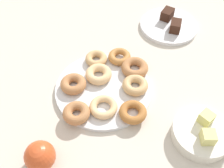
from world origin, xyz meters
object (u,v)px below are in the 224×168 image
object	(u,v)px
fruit_bowl	(201,133)
donut_5	(133,112)
donut_6	(135,85)
brownie_far	(175,26)
donut_8	(96,59)
cake_plate	(169,26)
donut_0	(73,84)
melon_chunk_left	(206,118)
donut_1	(103,107)
melon_chunk_right	(208,137)
donut_4	(119,57)
donut_plate	(104,89)
donut_2	(135,68)
brownie_near	(167,14)
donut_3	(99,74)
apple	(40,156)
donut_7	(76,113)

from	to	relation	value
fruit_bowl	donut_5	bearing A→B (deg)	-88.83
donut_6	brownie_far	distance (m)	0.34
donut_8	cake_plate	bearing A→B (deg)	146.01
donut_0	melon_chunk_left	bearing A→B (deg)	89.69
donut_1	melon_chunk_right	size ratio (longest dim) A/B	2.41
cake_plate	donut_4	bearing A→B (deg)	-25.95
donut_8	brownie_far	size ratio (longest dim) A/B	1.40
donut_5	brownie_far	world-z (taller)	brownie_far
donut_plate	donut_2	size ratio (longest dim) A/B	3.43
donut_2	fruit_bowl	xyz separation A→B (m)	(0.17, 0.25, -0.01)
donut_6	cake_plate	size ratio (longest dim) A/B	0.36
fruit_bowl	melon_chunk_left	size ratio (longest dim) A/B	4.70
donut_plate	brownie_near	size ratio (longest dim) A/B	5.75
donut_3	cake_plate	size ratio (longest dim) A/B	0.38
donut_2	donut_4	distance (m)	0.08
donut_3	donut_2	bearing A→B (deg)	123.31
donut_8	cake_plate	world-z (taller)	donut_8
donut_2	brownie_far	xyz separation A→B (m)	(-0.26, 0.09, 0.01)
donut_5	apple	xyz separation A→B (m)	(0.22, -0.19, 0.01)
donut_0	donut_5	size ratio (longest dim) A/B	1.01
donut_6	melon_chunk_right	size ratio (longest dim) A/B	2.35
donut_3	donut_4	size ratio (longest dim) A/B	1.11
brownie_far	melon_chunk_right	distance (m)	0.50
melon_chunk_left	brownie_far	bearing A→B (deg)	-157.57
cake_plate	melon_chunk_right	world-z (taller)	melon_chunk_right
donut_1	melon_chunk_left	bearing A→B (deg)	98.83
donut_4	brownie_far	world-z (taller)	brownie_far
donut_5	apple	bearing A→B (deg)	-39.68
donut_plate	donut_8	bearing A→B (deg)	-146.70
brownie_near	fruit_bowl	size ratio (longest dim) A/B	0.33
donut_2	melon_chunk_right	world-z (taller)	melon_chunk_right
donut_2	donut_5	xyz separation A→B (m)	(0.17, 0.05, -0.00)
donut_0	cake_plate	size ratio (longest dim) A/B	0.37
donut_3	melon_chunk_left	bearing A→B (deg)	78.87
donut_3	donut_5	size ratio (longest dim) A/B	1.05
donut_3	brownie_far	bearing A→B (deg)	149.90
melon_chunk_left	donut_2	bearing A→B (deg)	-119.01
donut_6	melon_chunk_left	world-z (taller)	melon_chunk_left
donut_0	brownie_far	world-z (taller)	brownie_far
donut_plate	apple	bearing A→B (deg)	-12.38
donut_3	melon_chunk_right	world-z (taller)	melon_chunk_right
donut_plate	donut_1	bearing A→B (deg)	21.49
donut_3	fruit_bowl	size ratio (longest dim) A/B	0.53
donut_3	donut_5	bearing A→B (deg)	55.78
donut_5	donut_6	size ratio (longest dim) A/B	1.00
donut_0	brownie_near	size ratio (longest dim) A/B	1.53
brownie_far	donut_2	bearing A→B (deg)	-18.26
donut_7	donut_8	world-z (taller)	donut_7
donut_4	apple	distance (m)	0.44
donut_plate	donut_0	distance (m)	0.10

